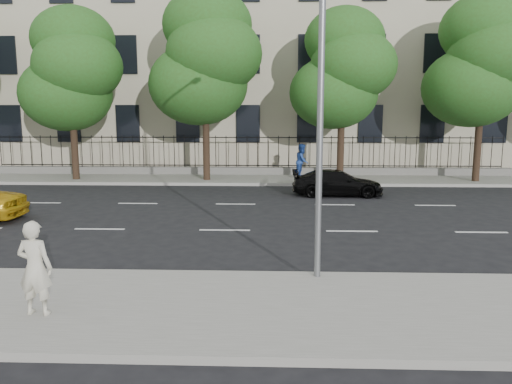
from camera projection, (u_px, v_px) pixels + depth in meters
ground at (216, 252)px, 13.29m from camera, size 120.00×120.00×0.00m
near_sidewalk at (191, 308)px, 9.33m from camera, size 60.00×4.00×0.15m
far_sidewalk at (245, 179)px, 27.09m from camera, size 60.00×4.00×0.15m
lane_markings at (231, 215)px, 17.97m from camera, size 49.60×4.62×0.01m
masonry_building at (252, 34)px, 34.49m from camera, size 34.60×12.11×18.50m
iron_fence at (247, 165)px, 28.68m from camera, size 30.00×0.50×2.20m
street_light at (319, 43)px, 10.64m from camera, size 0.25×3.32×8.05m
tree_b at (72, 70)px, 25.86m from camera, size 5.53×5.12×8.97m
tree_c at (206, 58)px, 25.52m from camera, size 5.89×5.50×9.80m
tree_d at (343, 69)px, 25.36m from camera, size 5.34×4.94×8.84m
tree_e at (483, 62)px, 25.06m from camera, size 5.71×5.31×9.46m
black_sedan at (337, 183)px, 22.14m from camera, size 4.04×1.72×1.16m
woman_near at (35, 268)px, 8.73m from camera, size 0.65×0.45×1.70m
pedestrian_far at (302, 161)px, 26.89m from camera, size 0.93×1.06×1.85m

